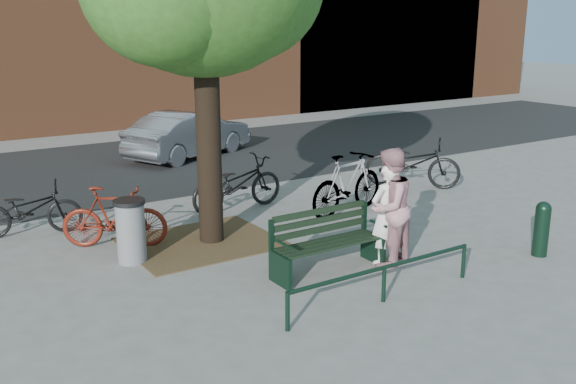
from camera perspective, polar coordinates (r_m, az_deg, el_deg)
ground at (r=9.48m, az=3.62°, el=-7.15°), size 90.00×90.00×0.00m
dirt_pit at (r=10.77m, az=-7.74°, el=-4.45°), size 2.40×2.00×0.02m
road at (r=16.77m, az=-13.99°, el=2.27°), size 40.00×7.00×0.01m
park_bench at (r=9.37m, az=3.38°, el=-4.29°), size 1.74×0.54×0.97m
guard_railing at (r=8.47m, az=8.56°, el=-7.12°), size 3.06×0.06×0.51m
person_left at (r=9.68m, az=8.75°, el=-1.92°), size 0.58×0.39×1.56m
person_right at (r=9.62m, az=8.93°, el=-1.35°), size 1.04×0.93×1.78m
bollard at (r=10.72m, az=21.63°, el=-2.90°), size 0.23×0.23×0.88m
litter_bin at (r=9.99m, az=-13.80°, el=-3.35°), size 0.48×0.48×0.98m
bicycle_a at (r=11.78m, az=-22.07°, el=-1.45°), size 1.84×1.03×0.92m
bicycle_b at (r=10.70m, az=-15.18°, el=-2.16°), size 1.69×1.29×1.02m
bicycle_c at (r=12.43m, az=-4.53°, el=0.74°), size 2.02×0.81×1.04m
bicycle_d at (r=12.16m, az=5.31°, el=0.74°), size 2.04×0.95×1.18m
bicycle_e at (r=14.37m, az=11.02°, el=2.55°), size 1.93×2.01×1.09m
parked_car at (r=17.49m, az=-8.79°, el=5.12°), size 4.02×2.77×1.25m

